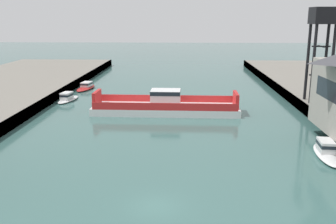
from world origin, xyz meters
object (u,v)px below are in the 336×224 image
object	(u,v)px
moored_boat_mid_left	(86,86)
crane_tower	(323,27)
moored_boat_mid_right	(67,98)
moored_boat_near_left	(326,151)
chain_ferry	(166,106)

from	to	relation	value
moored_boat_mid_left	crane_tower	bearing A→B (deg)	-23.57
moored_boat_mid_right	moored_boat_mid_left	bearing A→B (deg)	88.16
moored_boat_near_left	moored_boat_mid_left	distance (m)	51.58
chain_ferry	moored_boat_mid_left	world-z (taller)	chain_ferry
moored_boat_mid_left	chain_ferry	bearing A→B (deg)	-48.37
chain_ferry	moored_boat_near_left	xyz separation A→B (m)	(17.88, -18.18, -0.47)
chain_ferry	moored_boat_mid_right	distance (m)	19.41
chain_ferry	crane_tower	size ratio (longest dim) A/B	1.59
moored_boat_near_left	moored_boat_mid_right	bearing A→B (deg)	143.75
moored_boat_mid_right	crane_tower	size ratio (longest dim) A/B	0.51
moored_boat_mid_left	crane_tower	distance (m)	46.05
chain_ferry	moored_boat_mid_left	distance (m)	26.11
moored_boat_mid_right	moored_boat_near_left	bearing A→B (deg)	-36.25
moored_boat_near_left	moored_boat_mid_right	world-z (taller)	moored_boat_near_left
chain_ferry	moored_boat_mid_right	bearing A→B (deg)	155.92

